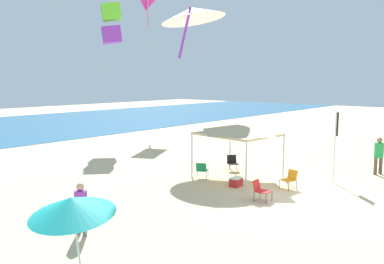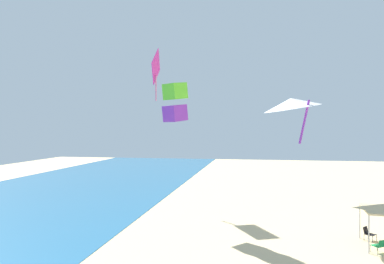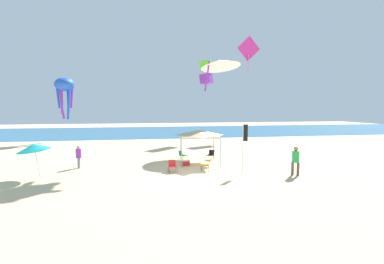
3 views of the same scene
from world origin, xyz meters
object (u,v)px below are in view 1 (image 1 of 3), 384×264
at_px(person_beachcomber, 379,153).
at_px(kite_box_lime, 111,24).
at_px(folding_chair_right_of_tent, 202,169).
at_px(folding_chair_left_of_tent, 232,162).
at_px(folding_chair_facing_ocean, 260,189).
at_px(person_watching_sky, 81,204).
at_px(kite_delta_white, 193,14).
at_px(folding_chair_near_cooler, 290,178).
at_px(cooler_box, 236,182).
at_px(canopy_tent, 238,130).
at_px(beach_umbrella, 72,206).
at_px(banner_flag, 336,140).

relative_size(person_beachcomber, kite_box_lime, 0.63).
xyz_separation_m(folding_chair_right_of_tent, folding_chair_left_of_tent, (2.38, -0.14, 0.00)).
xyz_separation_m(folding_chair_facing_ocean, person_watching_sky, (-6.57, 2.42, 0.49)).
relative_size(kite_delta_white, kite_box_lime, 1.76).
xyz_separation_m(folding_chair_right_of_tent, folding_chair_near_cooler, (1.14, -4.03, 0.00)).
height_order(folding_chair_left_of_tent, kite_delta_white, kite_delta_white).
xyz_separation_m(cooler_box, person_beachcomber, (6.54, -4.20, 0.91)).
xyz_separation_m(canopy_tent, beach_umbrella, (-10.92, -2.88, -0.42)).
bearing_deg(beach_umbrella, canopy_tent, 14.80).
xyz_separation_m(canopy_tent, folding_chair_facing_ocean, (-2.39, -2.70, -1.90)).
bearing_deg(banner_flag, folding_chair_right_of_tent, 123.36).
bearing_deg(folding_chair_left_of_tent, person_watching_sky, -130.30).
distance_m(folding_chair_right_of_tent, person_watching_sky, 7.96).
height_order(folding_chair_near_cooler, person_beachcomber, person_beachcomber).
bearing_deg(folding_chair_right_of_tent, banner_flag, -176.19).
relative_size(canopy_tent, folding_chair_facing_ocean, 4.53).
height_order(beach_umbrella, folding_chair_left_of_tent, beach_umbrella).
distance_m(beach_umbrella, folding_chair_right_of_tent, 10.70).
bearing_deg(kite_delta_white, folding_chair_near_cooler, -135.57).
height_order(cooler_box, banner_flag, banner_flag).
distance_m(folding_chair_left_of_tent, folding_chair_near_cooler, 4.08).
relative_size(folding_chair_near_cooler, person_watching_sky, 0.50).
bearing_deg(folding_chair_near_cooler, person_watching_sky, -92.09).
bearing_deg(canopy_tent, person_beachcomber, -42.87).
relative_size(folding_chair_left_of_tent, kite_box_lime, 0.27).
relative_size(banner_flag, kite_box_lime, 1.12).
relative_size(canopy_tent, folding_chair_near_cooler, 4.53).
distance_m(folding_chair_right_of_tent, folding_chair_facing_ocean, 4.14).
bearing_deg(folding_chair_facing_ocean, banner_flag, -17.80).
bearing_deg(kite_box_lime, person_watching_sky, -6.76).
distance_m(folding_chair_facing_ocean, folding_chair_near_cooler, 2.37).
distance_m(person_beachcomber, kite_box_lime, 20.61).
bearing_deg(folding_chair_near_cooler, kite_box_lime, -179.18).
bearing_deg(folding_chair_near_cooler, kite_delta_white, 172.19).
bearing_deg(kite_delta_white, folding_chair_right_of_tent, -159.91).
xyz_separation_m(folding_chair_right_of_tent, folding_chair_facing_ocean, (-1.23, -3.95, 0.00)).
bearing_deg(banner_flag, person_beachcomber, -18.96).
distance_m(beach_umbrella, banner_flag, 13.17).
height_order(folding_chair_right_of_tent, cooler_box, folding_chair_right_of_tent).
bearing_deg(person_beachcomber, canopy_tent, -13.46).
height_order(folding_chair_facing_ocean, banner_flag, banner_flag).
height_order(banner_flag, person_watching_sky, banner_flag).
bearing_deg(folding_chair_near_cooler, folding_chair_facing_ocean, -78.42).
height_order(canopy_tent, folding_chair_near_cooler, canopy_tent).
xyz_separation_m(folding_chair_near_cooler, banner_flag, (2.24, -1.10, 1.56)).
xyz_separation_m(folding_chair_facing_ocean, kite_box_lime, (6.17, 16.73, 8.49)).
xyz_separation_m(person_beachcomber, person_watching_sky, (-14.30, 4.68, -0.14)).
bearing_deg(kite_box_lime, kite_delta_white, 31.26).
bearing_deg(person_beachcomber, banner_flag, 10.45).
height_order(banner_flag, kite_delta_white, kite_delta_white).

